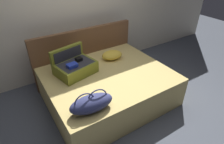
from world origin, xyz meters
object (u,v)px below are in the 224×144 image
(bed, at_px, (108,87))
(pillow_near_headboard, at_px, (112,55))
(hard_case_large, at_px, (75,66))
(duffel_bag, at_px, (91,103))

(bed, bearing_deg, pillow_near_headboard, 49.96)
(hard_case_large, bearing_deg, duffel_bag, -113.53)
(bed, height_order, hard_case_large, hard_case_large)
(bed, xyz_separation_m, duffel_bag, (-0.61, -0.60, 0.37))
(bed, relative_size, pillow_near_headboard, 5.18)
(bed, xyz_separation_m, hard_case_large, (-0.43, 0.31, 0.39))
(duffel_bag, height_order, pillow_near_headboard, duffel_bag)
(bed, height_order, duffel_bag, duffel_bag)
(hard_case_large, height_order, pillow_near_headboard, hard_case_large)
(hard_case_large, distance_m, duffel_bag, 0.93)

